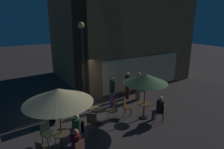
# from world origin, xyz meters

# --- Properties ---
(ground_plane) EXTENTS (60.00, 60.00, 0.00)m
(ground_plane) POSITION_xyz_m (0.00, 0.00, 0.00)
(ground_plane) COLOR #37302D
(cafe_building) EXTENTS (8.88, 7.80, 8.45)m
(cafe_building) POSITION_xyz_m (3.84, 3.53, 4.22)
(cafe_building) COLOR #A17045
(cafe_building) RESTS_ON ground
(street_lamp_near_corner) EXTENTS (0.32, 0.32, 4.57)m
(street_lamp_near_corner) POSITION_xyz_m (0.26, 0.43, 3.12)
(street_lamp_near_corner) COLOR black
(street_lamp_near_corner) RESTS_ON ground
(menu_sandwich_board) EXTENTS (0.71, 0.60, 0.99)m
(menu_sandwich_board) POSITION_xyz_m (-1.66, -0.13, 0.51)
(menu_sandwich_board) COLOR black
(menu_sandwich_board) RESTS_ON ground
(cafe_table_0) EXTENTS (0.69, 0.69, 0.79)m
(cafe_table_0) POSITION_xyz_m (2.34, -1.99, 0.56)
(cafe_table_0) COLOR black
(cafe_table_0) RESTS_ON ground
(cafe_table_1) EXTENTS (0.62, 0.62, 0.79)m
(cafe_table_1) POSITION_xyz_m (-1.87, -2.38, 0.53)
(cafe_table_1) COLOR black
(cafe_table_1) RESTS_ON ground
(cafe_table_2) EXTENTS (0.60, 0.60, 0.74)m
(cafe_table_2) POSITION_xyz_m (0.13, -1.18, 0.49)
(cafe_table_2) COLOR black
(cafe_table_2) RESTS_ON ground
(patio_umbrella_0) EXTENTS (2.10, 2.10, 2.25)m
(patio_umbrella_0) POSITION_xyz_m (2.34, -1.99, 2.03)
(patio_umbrella_0) COLOR black
(patio_umbrella_0) RESTS_ON ground
(patio_umbrella_1) EXTENTS (2.37, 2.37, 2.47)m
(patio_umbrella_1) POSITION_xyz_m (-1.87, -2.38, 2.21)
(patio_umbrella_1) COLOR black
(patio_umbrella_1) RESTS_ON ground
(cafe_chair_0) EXTENTS (0.54, 0.54, 0.87)m
(cafe_chair_0) POSITION_xyz_m (1.75, -1.34, 0.53)
(cafe_chair_0) COLOR #512F19
(cafe_chair_0) RESTS_ON ground
(cafe_chair_1) EXTENTS (0.60, 0.60, 0.90)m
(cafe_chair_1) POSITION_xyz_m (2.82, -2.70, 0.56)
(cafe_chair_1) COLOR brown
(cafe_chair_1) RESTS_ON ground
(cafe_chair_2) EXTENTS (0.56, 0.56, 0.88)m
(cafe_chair_2) POSITION_xyz_m (-1.09, -2.06, 0.53)
(cafe_chair_2) COLOR black
(cafe_chair_2) RESTS_ON ground
(cafe_chair_3) EXTENTS (0.57, 0.57, 0.89)m
(cafe_chair_3) POSITION_xyz_m (-2.21, -1.59, 0.55)
(cafe_chair_3) COLOR black
(cafe_chair_3) RESTS_ON ground
(cafe_chair_5) EXTENTS (0.51, 0.51, 0.84)m
(cafe_chair_5) POSITION_xyz_m (-1.58, -3.18, 0.51)
(cafe_chair_5) COLOR brown
(cafe_chair_5) RESTS_ON ground
(cafe_chair_6) EXTENTS (0.47, 0.47, 0.90)m
(cafe_chair_6) POSITION_xyz_m (1.00, -1.32, 0.55)
(cafe_chair_6) COLOR brown
(cafe_chair_6) RESTS_ON ground
(cafe_chair_7) EXTENTS (0.54, 0.54, 0.94)m
(cafe_chair_7) POSITION_xyz_m (-0.38, -1.78, 0.58)
(cafe_chair_7) COLOR brown
(cafe_chair_7) RESTS_ON ground
(patron_seated_0) EXTENTS (0.50, 0.54, 1.26)m
(patron_seated_0) POSITION_xyz_m (2.74, -2.59, 0.71)
(patron_seated_0) COLOR #623562
(patron_seated_0) RESTS_ON ground
(patron_seated_1) EXTENTS (0.54, 0.46, 1.21)m
(patron_seated_1) POSITION_xyz_m (-1.23, -2.11, 0.69)
(patron_seated_1) COLOR #523361
(patron_seated_1) RESTS_ON ground
(patron_seated_2) EXTENTS (0.42, 0.51, 1.23)m
(patron_seated_2) POSITION_xyz_m (-1.62, -3.05, 0.69)
(patron_seated_2) COLOR navy
(patron_seated_2) RESTS_ON ground
(patron_standing_3) EXTENTS (0.35, 0.35, 1.72)m
(patron_standing_3) POSITION_xyz_m (3.53, -0.09, 0.86)
(patron_standing_3) COLOR #7B6959
(patron_standing_3) RESTS_ON ground
(patron_standing_4) EXTENTS (0.32, 0.32, 1.71)m
(patron_standing_4) POSITION_xyz_m (1.72, -0.08, 0.87)
(patron_standing_4) COLOR #64306E
(patron_standing_4) RESTS_ON ground
(patron_standing_5) EXTENTS (0.30, 0.30, 1.66)m
(patron_standing_5) POSITION_xyz_m (3.11, 0.44, 0.85)
(patron_standing_5) COLOR #4A1C1B
(patron_standing_5) RESTS_ON ground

